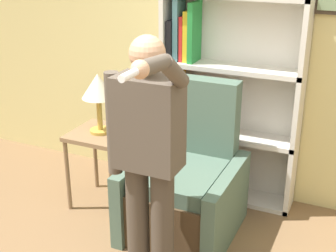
% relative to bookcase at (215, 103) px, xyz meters
% --- Properties ---
extents(wall_back, '(8.00, 0.11, 2.80)m').
position_rel_bookcase_xyz_m(wall_back, '(0.37, 0.16, 0.54)').
color(wall_back, '#DBCC84').
rests_on(wall_back, ground_plane).
extents(bookcase, '(1.20, 0.28, 1.80)m').
position_rel_bookcase_xyz_m(bookcase, '(0.00, 0.00, 0.00)').
color(bookcase, silver).
rests_on(bookcase, ground_plane).
extents(armchair, '(0.82, 0.88, 1.18)m').
position_rel_bookcase_xyz_m(armchair, '(0.00, -0.64, -0.50)').
color(armchair, '#4C3823').
rests_on(armchair, ground_plane).
extents(person_standing, '(0.54, 0.78, 1.70)m').
position_rel_bookcase_xyz_m(person_standing, '(0.05, -1.38, 0.10)').
color(person_standing, '#473D33').
rests_on(person_standing, ground_plane).
extents(side_table, '(0.49, 0.49, 0.68)m').
position_rel_bookcase_xyz_m(side_table, '(-0.80, -0.59, -0.30)').
color(side_table, '#846647').
rests_on(side_table, ground_plane).
extents(table_lamp, '(0.27, 0.27, 0.51)m').
position_rel_bookcase_xyz_m(table_lamp, '(-0.80, -0.59, 0.19)').
color(table_lamp, gold).
rests_on(table_lamp, side_table).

